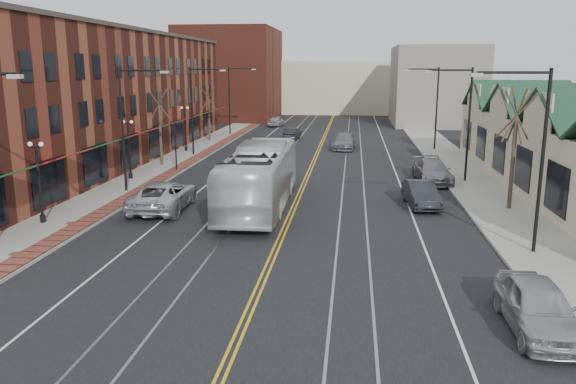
% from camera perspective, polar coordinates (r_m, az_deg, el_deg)
% --- Properties ---
extents(ground, '(160.00, 160.00, 0.00)m').
position_cam_1_polar(ground, '(20.88, -3.28, -10.49)').
color(ground, black).
rests_on(ground, ground).
extents(sidewalk_left, '(4.00, 120.00, 0.15)m').
position_cam_1_polar(sidewalk_left, '(42.62, -14.67, 1.23)').
color(sidewalk_left, gray).
rests_on(sidewalk_left, ground).
extents(sidewalk_right, '(4.00, 120.00, 0.15)m').
position_cam_1_polar(sidewalk_right, '(40.67, 18.72, 0.44)').
color(sidewalk_right, gray).
rests_on(sidewalk_right, ground).
extents(building_left, '(10.00, 50.00, 11.00)m').
position_cam_1_polar(building_left, '(51.14, -19.58, 8.90)').
color(building_left, maroon).
rests_on(building_left, ground).
extents(building_right, '(8.00, 36.00, 4.60)m').
position_cam_1_polar(building_right, '(41.98, 26.98, 3.18)').
color(building_right, beige).
rests_on(building_right, ground).
extents(backdrop_left, '(14.00, 18.00, 14.00)m').
position_cam_1_polar(backdrop_left, '(91.00, -5.79, 11.82)').
color(backdrop_left, maroon).
rests_on(backdrop_left, ground).
extents(backdrop_mid, '(22.00, 14.00, 9.00)m').
position_cam_1_polar(backdrop_mid, '(104.03, 4.84, 10.56)').
color(backdrop_mid, beige).
rests_on(backdrop_mid, ground).
extents(backdrop_right, '(12.00, 16.00, 11.00)m').
position_cam_1_polar(backdrop_right, '(84.75, 14.75, 10.41)').
color(backdrop_right, slate).
rests_on(backdrop_right, ground).
extents(streetlight_l_1, '(3.33, 0.25, 8.00)m').
position_cam_1_polar(streetlight_l_1, '(37.90, -15.90, 7.36)').
color(streetlight_l_1, black).
rests_on(streetlight_l_1, sidewalk_left).
extents(streetlight_l_2, '(3.33, 0.25, 8.00)m').
position_cam_1_polar(streetlight_l_2, '(53.01, -9.29, 9.04)').
color(streetlight_l_2, black).
rests_on(streetlight_l_2, sidewalk_left).
extents(streetlight_l_3, '(3.33, 0.25, 8.00)m').
position_cam_1_polar(streetlight_l_3, '(68.52, -5.62, 9.92)').
color(streetlight_l_3, black).
rests_on(streetlight_l_3, sidewalk_left).
extents(streetlight_r_0, '(3.33, 0.25, 8.00)m').
position_cam_1_polar(streetlight_r_0, '(26.25, 23.63, 4.64)').
color(streetlight_r_0, black).
rests_on(streetlight_r_0, sidewalk_right).
extents(streetlight_r_1, '(3.33, 0.25, 8.00)m').
position_cam_1_polar(streetlight_r_1, '(41.74, 17.35, 7.71)').
color(streetlight_r_1, black).
rests_on(streetlight_r_1, sidewalk_right).
extents(streetlight_r_2, '(3.33, 0.25, 8.00)m').
position_cam_1_polar(streetlight_r_2, '(57.51, 14.46, 9.08)').
color(streetlight_r_2, black).
rests_on(streetlight_r_2, sidewalk_right).
extents(lamppost_l_1, '(0.84, 0.28, 4.27)m').
position_cam_1_polar(lamppost_l_1, '(31.96, -23.93, 0.73)').
color(lamppost_l_1, black).
rests_on(lamppost_l_1, sidewalk_left).
extents(lamppost_l_2, '(0.84, 0.28, 4.27)m').
position_cam_1_polar(lamppost_l_2, '(42.56, -15.83, 4.06)').
color(lamppost_l_2, black).
rests_on(lamppost_l_2, sidewalk_left).
extents(lamppost_l_3, '(0.84, 0.28, 4.27)m').
position_cam_1_polar(lamppost_l_3, '(55.65, -10.38, 6.25)').
color(lamppost_l_3, black).
rests_on(lamppost_l_3, sidewalk_left).
extents(tree_left_near, '(1.78, 1.37, 6.48)m').
position_cam_1_polar(tree_left_near, '(47.86, -12.87, 6.71)').
color(tree_left_near, '#382B21').
rests_on(tree_left_near, sidewalk_left).
extents(tree_left_far, '(1.66, 1.28, 6.02)m').
position_cam_1_polar(tree_left_far, '(63.13, -8.04, 8.04)').
color(tree_left_far, '#382B21').
rests_on(tree_left_far, sidewalk_left).
extents(tree_right_mid, '(1.90, 1.46, 6.93)m').
position_cam_1_polar(tree_right_mid, '(34.43, 21.99, 4.30)').
color(tree_right_mid, '#382B21').
rests_on(tree_right_mid, sidewalk_right).
extents(manhole_mid, '(0.60, 0.60, 0.02)m').
position_cam_1_polar(manhole_mid, '(27.51, -25.89, -5.66)').
color(manhole_mid, '#592D19').
rests_on(manhole_mid, sidewalk_left).
extents(manhole_far, '(0.60, 0.60, 0.02)m').
position_cam_1_polar(manhole_far, '(31.64, -21.10, -2.95)').
color(manhole_far, '#592D19').
rests_on(manhole_far, sidewalk_left).
extents(traffic_signal, '(0.18, 0.15, 3.80)m').
position_cam_1_polar(traffic_signal, '(45.50, -11.37, 5.00)').
color(traffic_signal, black).
rests_on(traffic_signal, sidewalk_left).
extents(transit_bus, '(3.27, 13.25, 3.68)m').
position_cam_1_polar(transit_bus, '(33.01, -2.88, 1.52)').
color(transit_bus, silver).
rests_on(transit_bus, ground).
extents(parked_suv, '(3.07, 6.29, 1.72)m').
position_cam_1_polar(parked_suv, '(33.40, -12.56, -0.36)').
color(parked_suv, '#BBBCC3').
rests_on(parked_suv, ground).
extents(parked_car_a, '(1.96, 4.80, 1.63)m').
position_cam_1_polar(parked_car_a, '(19.65, 24.04, -10.58)').
color(parked_car_a, '#9DA1A4').
rests_on(parked_car_a, ground).
extents(parked_car_b, '(2.02, 4.70, 1.50)m').
position_cam_1_polar(parked_car_b, '(34.37, 13.35, -0.22)').
color(parked_car_b, '#232429').
rests_on(parked_car_b, ground).
extents(parked_car_c, '(2.62, 5.69, 1.61)m').
position_cam_1_polar(parked_car_c, '(41.82, 14.47, 2.05)').
color(parked_car_c, slate).
rests_on(parked_car_c, ground).
extents(parked_car_d, '(2.08, 4.77, 1.60)m').
position_cam_1_polar(parked_car_d, '(42.89, 14.47, 2.30)').
color(parked_car_d, '#232228').
rests_on(parked_car_d, ground).
extents(distant_car_left, '(1.78, 4.15, 1.33)m').
position_cam_1_polar(distant_car_left, '(64.63, 0.43, 5.94)').
color(distant_car_left, black).
rests_on(distant_car_left, ground).
extents(distant_car_right, '(2.52, 5.38, 1.52)m').
position_cam_1_polar(distant_car_right, '(57.26, 5.74, 5.11)').
color(distant_car_right, slate).
rests_on(distant_car_right, ground).
extents(distant_car_far, '(2.17, 4.43, 1.45)m').
position_cam_1_polar(distant_car_far, '(78.92, -1.21, 7.20)').
color(distant_car_far, '#A2A6A9').
rests_on(distant_car_far, ground).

